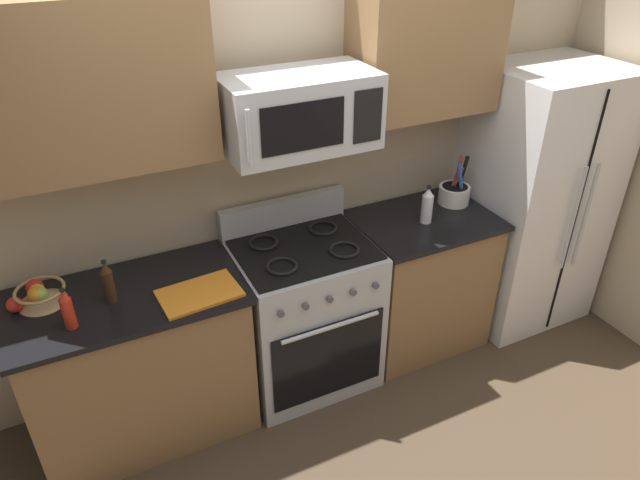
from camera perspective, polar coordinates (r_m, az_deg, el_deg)
ground_plane at (r=3.33m, az=3.69°, el=-20.06°), size 16.00×16.00×0.00m
wall_back at (r=3.30m, az=-4.51°, el=7.99°), size 8.00×0.10×2.60m
counter_left at (r=3.25m, az=-17.24°, el=-11.64°), size 1.12×0.62×0.91m
range_oven at (r=3.42m, az=-1.54°, el=-7.15°), size 0.76×0.66×1.09m
counter_right at (r=3.76m, az=9.73°, el=-3.93°), size 0.83×0.62×0.91m
refrigerator at (r=4.05m, az=20.24°, el=3.85°), size 0.81×0.73×1.72m
microwave at (r=2.86m, az=-2.11°, el=12.53°), size 0.75×0.44×0.37m
upper_cabinets_left at (r=2.71m, az=-22.82°, el=13.66°), size 1.11×0.34×0.73m
upper_cabinets_right at (r=3.30m, az=10.44°, el=18.34°), size 0.82×0.34×0.73m
utensil_crock at (r=3.71m, az=13.10°, el=4.52°), size 0.19×0.19×0.33m
fruit_basket at (r=3.05m, az=-25.88°, el=-4.82°), size 0.23×0.23×0.11m
apple_loose at (r=3.05m, az=-27.86°, el=-5.67°), size 0.07×0.07×0.07m
cutting_board at (r=2.88m, az=-11.80°, el=-5.17°), size 0.40×0.28×0.02m
bottle_soy at (r=2.90m, az=-20.12°, el=-3.99°), size 0.06×0.06×0.23m
bottle_hot_sauce at (r=2.81m, az=-23.63°, el=-6.32°), size 0.05×0.05×0.21m
bottle_vinegar at (r=3.44m, az=10.52°, el=3.35°), size 0.07×0.07×0.24m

